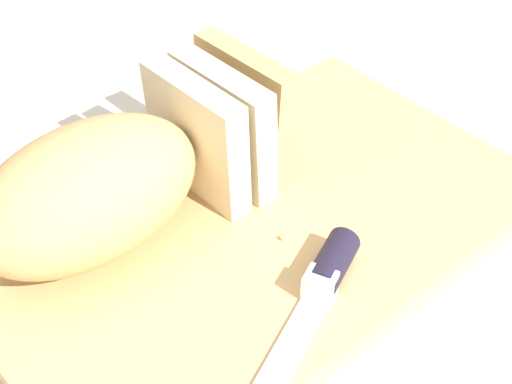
% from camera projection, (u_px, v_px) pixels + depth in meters
% --- Properties ---
extents(ground_plane, '(3.00, 3.00, 0.00)m').
position_uv_depth(ground_plane, '(256.00, 238.00, 0.64)').
color(ground_plane, beige).
extents(cutting_board, '(0.46, 0.29, 0.02)m').
position_uv_depth(cutting_board, '(256.00, 229.00, 0.64)').
color(cutting_board, tan).
rests_on(cutting_board, ground_plane).
extents(bread_loaf, '(0.27, 0.12, 0.11)m').
position_uv_depth(bread_loaf, '(125.00, 174.00, 0.59)').
color(bread_loaf, tan).
rests_on(bread_loaf, cutting_board).
extents(bread_knife, '(0.24, 0.12, 0.03)m').
position_uv_depth(bread_knife, '(317.00, 292.00, 0.56)').
color(bread_knife, silver).
rests_on(bread_knife, cutting_board).
extents(crumb_near_knife, '(0.01, 0.01, 0.01)m').
position_uv_depth(crumb_near_knife, '(242.00, 197.00, 0.65)').
color(crumb_near_knife, tan).
rests_on(crumb_near_knife, cutting_board).
extents(crumb_near_loaf, '(0.00, 0.00, 0.00)m').
position_uv_depth(crumb_near_loaf, '(281.00, 238.00, 0.61)').
color(crumb_near_loaf, tan).
rests_on(crumb_near_loaf, cutting_board).
extents(crumb_stray_left, '(0.01, 0.01, 0.01)m').
position_uv_depth(crumb_stray_left, '(239.00, 179.00, 0.66)').
color(crumb_stray_left, tan).
rests_on(crumb_stray_left, cutting_board).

